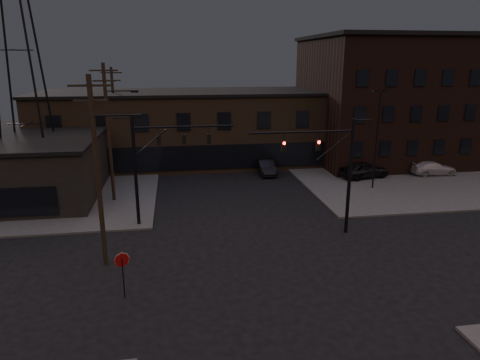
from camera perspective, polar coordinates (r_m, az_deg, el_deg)
name	(u,v)px	position (r m, az deg, el deg)	size (l,w,h in m)	color
ground	(269,268)	(25.48, 3.95, -11.66)	(140.00, 140.00, 0.00)	black
sidewalk_ne	(415,165)	(53.02, 22.30, 1.87)	(30.00, 30.00, 0.15)	#474744
sidewalk_nw	(6,181)	(48.57, -28.77, -0.11)	(30.00, 30.00, 0.15)	#474744
building_row	(218,128)	(50.89, -2.89, 7.00)	(40.00, 12.00, 8.00)	#483626
building_right	(403,101)	(55.37, 20.94, 9.84)	(22.00, 16.00, 14.00)	black
building_left	(1,172)	(41.87, -29.30, 0.98)	(16.00, 12.00, 5.00)	black
traffic_signal_near	(334,165)	(29.33, 12.46, 2.00)	(7.12, 0.24, 8.00)	black
traffic_signal_far	(153,158)	(30.82, -11.51, 2.86)	(7.12, 0.24, 8.00)	black
stop_sign	(122,265)	(22.53, -15.43, -10.84)	(0.72, 0.33, 2.48)	black
utility_pole_near	(98,168)	(25.11, -18.37, 1.47)	(3.70, 0.28, 11.00)	black
utility_pole_mid	(109,130)	(36.85, -17.04, 6.33)	(3.70, 0.28, 11.50)	black
utility_pole_far	(115,116)	(48.82, -16.35, 8.14)	(2.20, 0.28, 11.00)	black
transmission_tower	(17,50)	(42.06, -27.60, 15.10)	(7.00, 7.00, 25.00)	black
lot_light_a	(377,131)	(40.82, 17.84, 6.25)	(1.50, 0.28, 9.14)	black
lot_light_b	(410,122)	(48.01, 21.69, 7.22)	(1.50, 0.28, 9.14)	black
parked_car_lot_a	(364,170)	(45.02, 16.23, 1.34)	(2.02, 5.02, 1.71)	black
parked_car_lot_b	(433,168)	(48.83, 24.38, 1.44)	(1.90, 4.68, 1.36)	#B3B3B5
car_crossing	(266,167)	(45.38, 3.47, 1.72)	(1.57, 4.51, 1.49)	black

